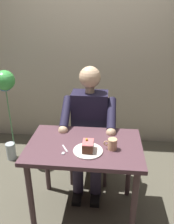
{
  "coord_description": "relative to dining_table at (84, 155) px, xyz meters",
  "views": [
    {
      "loc": [
        -0.18,
        1.61,
        1.74
      ],
      "look_at": [
        -0.01,
        -0.1,
        0.99
      ],
      "focal_mm": 36.27,
      "sensor_mm": 36.0,
      "label": 1
    }
  ],
  "objects": [
    {
      "name": "dessert_spoon",
      "position": [
        0.15,
        0.12,
        0.11
      ],
      "size": [
        0.07,
        0.14,
        0.01
      ],
      "color": "silver",
      "rests_on": "dining_table"
    },
    {
      "name": "cafe_rear_panel",
      "position": [
        0.0,
        -1.43,
        0.87
      ],
      "size": [
        6.4,
        0.12,
        3.0
      ],
      "primitive_type": "cube",
      "color": "#B8AB94",
      "rests_on": "ground"
    },
    {
      "name": "seated_person",
      "position": [
        -0.0,
        -0.43,
        0.04
      ],
      "size": [
        0.53,
        0.58,
        1.28
      ],
      "color": "#1E1B30",
      "rests_on": "ground"
    },
    {
      "name": "coffee_cup",
      "position": [
        -0.23,
        0.05,
        0.16
      ],
      "size": [
        0.11,
        0.07,
        0.09
      ],
      "color": "tan",
      "rests_on": "dining_table"
    },
    {
      "name": "ground_plane",
      "position": [
        0.0,
        0.0,
        -0.63
      ],
      "size": [
        14.0,
        14.0,
        0.0
      ],
      "primitive_type": "plane",
      "color": "#534E3F"
    },
    {
      "name": "chair",
      "position": [
        0.0,
        -0.6,
        -0.13
      ],
      "size": [
        0.42,
        0.42,
        0.9
      ],
      "color": "#4B383A",
      "rests_on": "ground"
    },
    {
      "name": "balloon_display",
      "position": [
        0.99,
        -0.76,
        0.27
      ],
      "size": [
        0.27,
        0.31,
        1.17
      ],
      "color": "#B2C1C6",
      "rests_on": "ground"
    },
    {
      "name": "cake_slice",
      "position": [
        -0.04,
        0.1,
        0.16
      ],
      "size": [
        0.08,
        0.12,
        0.1
      ],
      "color": "#552E1D",
      "rests_on": "dessert_plate"
    },
    {
      "name": "dining_table",
      "position": [
        0.0,
        0.0,
        0.0
      ],
      "size": [
        0.95,
        0.62,
        0.74
      ],
      "color": "#52343C",
      "rests_on": "ground"
    },
    {
      "name": "dessert_plate",
      "position": [
        -0.04,
        0.1,
        0.11
      ],
      "size": [
        0.24,
        0.24,
        0.01
      ],
      "primitive_type": "cylinder",
      "color": "silver",
      "rests_on": "dining_table"
    }
  ]
}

